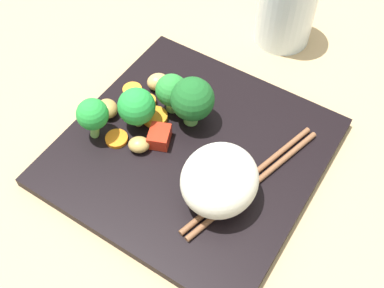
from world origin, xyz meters
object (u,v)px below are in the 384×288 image
Objects in this scene: rice_mound at (220,180)px; chopstick_pair at (252,180)px; square_plate at (192,151)px; carrot_slice_1 at (155,117)px; drinking_glass at (287,7)px; broccoli_floret_0 at (137,106)px.

rice_mound is 0.44× the size of chopstick_pair.
square_plate is 9.21× the size of carrot_slice_1.
carrot_slice_1 is (1.61, 6.12, 1.00)cm from square_plate.
drinking_glass is at bearing 9.61° from rice_mound.
rice_mound reaches higher than chopstick_pair.
broccoli_floret_0 is 25.95cm from drinking_glass.
rice_mound is 13.81cm from broccoli_floret_0.
square_plate is 8.07cm from rice_mound.
broccoli_floret_0 is (0.06, 7.44, 3.77)cm from square_plate.
rice_mound is 1.59× the size of broccoli_floret_0.
broccoli_floret_0 is (4.21, 13.15, -0.16)cm from rice_mound.
drinking_glass is at bearing -18.61° from broccoli_floret_0.
chopstick_pair is (-0.74, -15.56, -2.78)cm from broccoli_floret_0.
broccoli_floret_0 is 3.43cm from carrot_slice_1.
rice_mound is at bearing -125.99° from square_plate.
chopstick_pair is at bearing -94.75° from square_plate.
carrot_slice_1 is at bearing 64.06° from rice_mound.
broccoli_floret_0 reaches higher than chopstick_pair.
carrot_slice_1 is 24.35cm from drinking_glass.
carrot_slice_1 is at bearing 163.20° from drinking_glass.
square_plate is 1.45× the size of chopstick_pair.
broccoli_floret_0 is at bearing 139.49° from carrot_slice_1.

